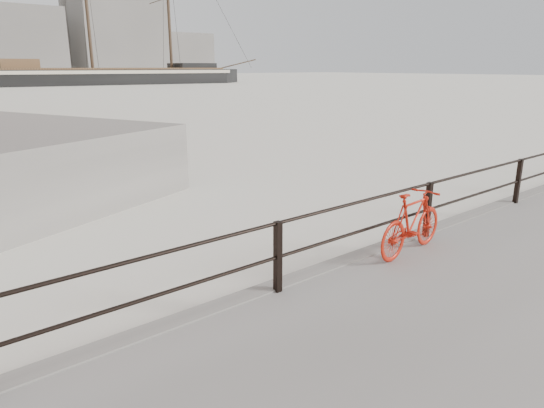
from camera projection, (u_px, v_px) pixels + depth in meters
ground at (417, 252)px, 8.97m from camera, size 400.00×400.00×0.00m
guardrail at (428, 210)px, 8.63m from camera, size 28.00×0.10×1.00m
bicycle at (412, 222)px, 7.84m from camera, size 1.76×0.41×1.05m
barque_black at (94, 85)px, 90.44m from camera, size 69.87×30.76×37.70m
industrial_mid at (117, 37)px, 146.93m from camera, size 26.00×20.00×24.00m
industrial_east at (177, 55)px, 166.08m from camera, size 20.00×16.00×14.00m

